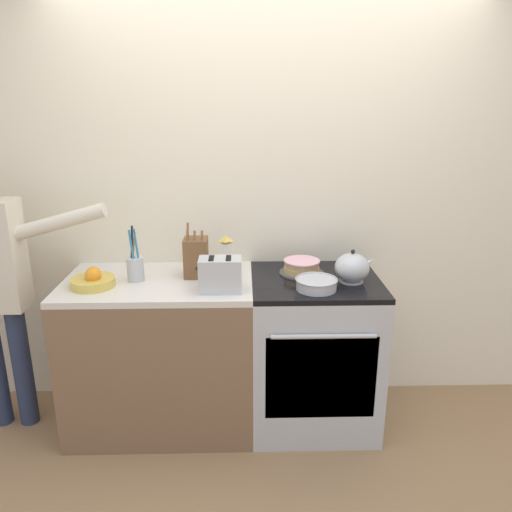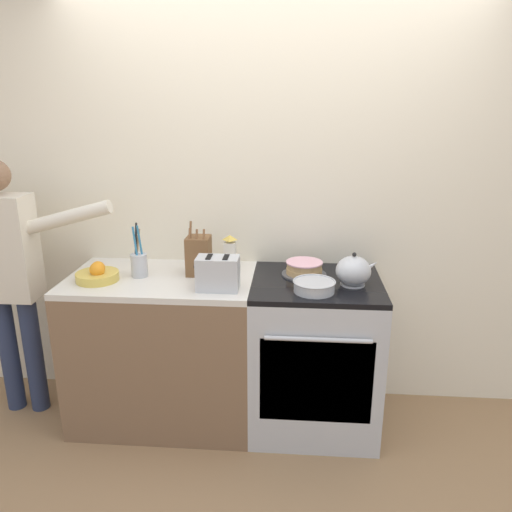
{
  "view_description": "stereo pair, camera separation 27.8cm",
  "coord_description": "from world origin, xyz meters",
  "views": [
    {
      "loc": [
        -0.14,
        -2.36,
        1.9
      ],
      "look_at": [
        -0.08,
        0.3,
        1.07
      ],
      "focal_mm": 35.0,
      "sensor_mm": 36.0,
      "label": 1
    },
    {
      "loc": [
        0.13,
        -2.36,
        1.9
      ],
      "look_at": [
        -0.08,
        0.3,
        1.07
      ],
      "focal_mm": 35.0,
      "sensor_mm": 36.0,
      "label": 2
    }
  ],
  "objects": [
    {
      "name": "stove_range",
      "position": [
        0.27,
        0.33,
        0.46
      ],
      "size": [
        0.74,
        0.69,
        0.92
      ],
      "color": "#B7BABF",
      "rests_on": "ground_plane"
    },
    {
      "name": "wall_back",
      "position": [
        0.0,
        0.68,
        1.3
      ],
      "size": [
        8.0,
        0.04,
        2.6
      ],
      "color": "silver",
      "rests_on": "ground_plane"
    },
    {
      "name": "toaster",
      "position": [
        -0.27,
        0.16,
        1.01
      ],
      "size": [
        0.24,
        0.14,
        0.19
      ],
      "color": "#B7BABF",
      "rests_on": "counter_cabinet"
    },
    {
      "name": "mixing_bowl",
      "position": [
        0.25,
        0.16,
        0.96
      ],
      "size": [
        0.23,
        0.23,
        0.06
      ],
      "color": "#B7BABF",
      "rests_on": "stove_range"
    },
    {
      "name": "milk_carton",
      "position": [
        -0.25,
        0.5,
        1.02
      ],
      "size": [
        0.07,
        0.07,
        0.21
      ],
      "color": "white",
      "rests_on": "counter_cabinet"
    },
    {
      "name": "counter_cabinet",
      "position": [
        -0.64,
        0.33,
        0.46
      ],
      "size": [
        1.08,
        0.66,
        0.92
      ],
      "color": "brown",
      "rests_on": "ground_plane"
    },
    {
      "name": "knife_block",
      "position": [
        -0.42,
        0.4,
        1.04
      ],
      "size": [
        0.14,
        0.14,
        0.32
      ],
      "color": "brown",
      "rests_on": "counter_cabinet"
    },
    {
      "name": "ground_plane",
      "position": [
        0.0,
        0.0,
        0.0
      ],
      "size": [
        16.0,
        16.0,
        0.0
      ],
      "primitive_type": "plane",
      "color": "#93704C"
    },
    {
      "name": "fruit_bowl",
      "position": [
        -0.97,
        0.24,
        0.96
      ],
      "size": [
        0.24,
        0.24,
        0.11
      ],
      "color": "gold",
      "rests_on": "counter_cabinet"
    },
    {
      "name": "layer_cake",
      "position": [
        0.2,
        0.42,
        0.96
      ],
      "size": [
        0.26,
        0.26,
        0.08
      ],
      "color": "#4C4C51",
      "rests_on": "stove_range"
    },
    {
      "name": "utensil_crock",
      "position": [
        -0.76,
        0.33,
        1.0
      ],
      "size": [
        0.09,
        0.09,
        0.32
      ],
      "color": "#B7BABF",
      "rests_on": "counter_cabinet"
    },
    {
      "name": "tea_kettle",
      "position": [
        0.47,
        0.28,
        1.0
      ],
      "size": [
        0.24,
        0.19,
        0.19
      ],
      "color": "#B7BABF",
      "rests_on": "stove_range"
    }
  ]
}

